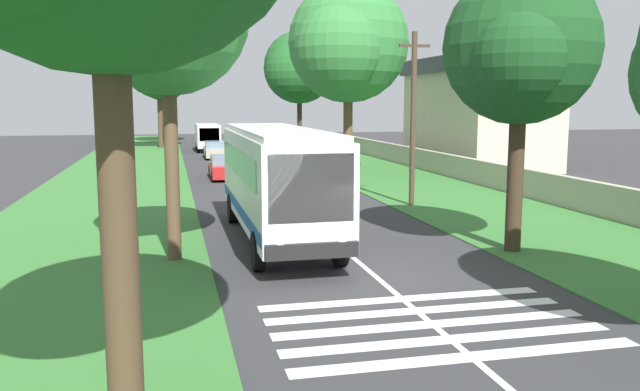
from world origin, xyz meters
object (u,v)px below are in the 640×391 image
object	(u,v)px
utility_pole	(413,117)
coach_bus	(276,176)
trailing_car_2	(215,150)
roadside_tree_left_3	(157,71)
roadside_tree_left_1	(164,18)
trailing_minibus_0	(207,135)
roadside_building	(477,111)
trailing_car_0	(225,168)
roadside_tree_right_0	(517,51)
roadside_tree_left_0	(162,74)
roadside_tree_right_1	(345,46)
roadside_tree_right_3	(297,70)
trailing_car_1	(271,158)

from	to	relation	value
utility_pole	coach_bus	bearing A→B (deg)	129.23
trailing_car_2	utility_pole	bearing A→B (deg)	-165.84
trailing_car_2	roadside_tree_left_3	bearing A→B (deg)	19.29
trailing_car_2	roadside_tree_left_1	xyz separation A→B (m)	(-34.66, 3.68, 6.26)
trailing_minibus_0	roadside_building	xyz separation A→B (m)	(-18.64, -18.17, 2.39)
trailing_car_0	roadside_tree_right_0	world-z (taller)	roadside_tree_right_0
roadside_tree_right_0	coach_bus	bearing A→B (deg)	63.05
roadside_tree_left_0	roadside_tree_right_0	xyz separation A→B (m)	(-59.19, -10.76, -1.70)
trailing_minibus_0	roadside_tree_left_0	distance (m)	16.69
trailing_minibus_0	utility_pole	distance (m)	35.90
roadside_tree_right_1	roadside_tree_right_3	size ratio (longest dim) A/B	1.11
roadside_tree_left_1	roadside_building	bearing A→B (deg)	-41.79
trailing_car_1	roadside_tree_left_3	world-z (taller)	roadside_tree_left_3
trailing_car_0	roadside_tree_right_1	size ratio (longest dim) A/B	0.36
roadside_tree_right_0	utility_pole	distance (m)	9.38
roadside_tree_left_1	roadside_building	world-z (taller)	roadside_tree_left_1
trailing_car_2	roadside_tree_left_3	distance (m)	15.72
trailing_minibus_0	utility_pole	world-z (taller)	utility_pole
trailing_car_1	trailing_car_2	xyz separation A→B (m)	(8.17, 3.34, 0.00)
trailing_minibus_0	roadside_tree_right_0	xyz separation A→B (m)	(-44.27, -6.63, 4.53)
roadside_tree_left_1	roadside_tree_right_0	distance (m)	10.29
trailing_car_0	roadside_tree_left_0	world-z (taller)	roadside_tree_left_0
trailing_car_0	roadside_building	distance (m)	19.21
trailing_car_0	trailing_minibus_0	xyz separation A→B (m)	(22.82, -0.30, 0.88)
coach_bus	trailing_minibus_0	xyz separation A→B (m)	(40.86, -0.08, -0.60)
trailing_car_0	trailing_minibus_0	size ratio (longest dim) A/B	0.72
roadside_tree_left_0	roadside_building	bearing A→B (deg)	-146.40
trailing_car_0	roadside_tree_right_0	size ratio (longest dim) A/B	0.51
utility_pole	roadside_building	bearing A→B (deg)	-34.27
coach_bus	roadside_tree_left_1	size ratio (longest dim) A/B	1.19
roadside_tree_left_3	roadside_tree_right_3	size ratio (longest dim) A/B	0.99
roadside_tree_left_0	roadside_tree_left_1	xyz separation A→B (m)	(-57.85, -0.59, -0.85)
trailing_minibus_0	roadside_tree_right_3	distance (m)	10.84
utility_pole	roadside_tree_left_3	bearing A→B (deg)	15.89
roadside_tree_left_1	roadside_tree_left_3	world-z (taller)	roadside_tree_left_3
trailing_car_2	roadside_tree_right_1	world-z (taller)	roadside_tree_right_1
roadside_tree_left_0	roadside_tree_right_0	bearing A→B (deg)	-169.70
roadside_tree_left_0	roadside_tree_left_3	xyz separation A→B (m)	(-9.88, 0.38, -0.17)
trailing_minibus_0	roadside_tree_right_3	bearing A→B (deg)	-122.87
trailing_car_2	roadside_building	size ratio (longest dim) A/B	0.31
roadside_tree_right_1	roadside_tree_left_3	bearing A→B (deg)	23.22
utility_pole	roadside_building	distance (m)	19.97
trailing_minibus_0	roadside_tree_left_0	xyz separation A→B (m)	(14.92, 4.13, 6.23)
roadside_tree_left_1	roadside_tree_left_3	distance (m)	47.98
roadside_tree_left_0	trailing_car_0	bearing A→B (deg)	-174.20
roadside_tree_right_0	roadside_building	xyz separation A→B (m)	(25.63, -11.53, -2.14)
roadside_tree_right_0	roadside_building	distance (m)	28.19
trailing_car_1	roadside_tree_right_1	size ratio (longest dim) A/B	0.36
roadside_tree_left_0	roadside_tree_right_0	size ratio (longest dim) A/B	1.31
trailing_minibus_0	roadside_tree_left_3	xyz separation A→B (m)	(5.04, 4.52, 6.06)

